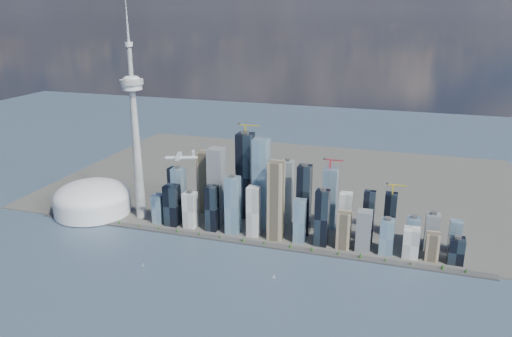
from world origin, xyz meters
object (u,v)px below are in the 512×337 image
(sailboat_east, at_px, (274,276))
(dome_stadium, at_px, (92,199))
(sailboat_west, at_px, (143,265))
(needle_tower, at_px, (135,130))
(airplane, at_px, (180,157))

(sailboat_east, bearing_deg, dome_stadium, 177.07)
(sailboat_west, distance_m, sailboat_east, 281.77)
(needle_tower, height_order, sailboat_west, needle_tower)
(dome_stadium, bearing_deg, sailboat_east, -18.30)
(sailboat_east, bearing_deg, sailboat_west, -157.27)
(airplane, distance_m, sailboat_west, 248.13)
(airplane, xyz_separation_m, sailboat_west, (-29.30, -141.98, -201.38))
(needle_tower, xyz_separation_m, sailboat_west, (134.21, -229.19, -232.99))
(needle_tower, xyz_separation_m, airplane, (163.51, -87.21, -31.61))
(dome_stadium, relative_size, sailboat_east, 19.32)
(needle_tower, bearing_deg, sailboat_east, -25.02)
(sailboat_west, bearing_deg, airplane, 97.86)
(dome_stadium, height_order, sailboat_west, dome_stadium)
(dome_stadium, distance_m, sailboat_east, 584.27)
(sailboat_west, xyz_separation_m, sailboat_east, (279.45, 36.09, 0.47))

